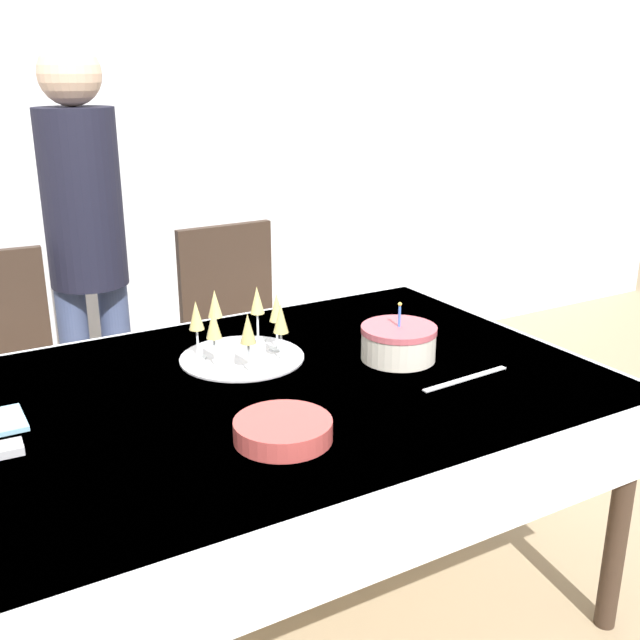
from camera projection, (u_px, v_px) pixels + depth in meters
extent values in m
plane|color=tan|center=(235.00, 629.00, 2.20)|extent=(12.00, 12.00, 0.00)
cube|color=silver|center=(55.00, 120.00, 3.21)|extent=(8.00, 0.05, 2.70)
cube|color=white|center=(224.00, 400.00, 1.96)|extent=(2.03, 1.18, 0.03)
cube|color=white|center=(226.00, 431.00, 1.99)|extent=(2.06, 1.21, 0.21)
cylinder|color=#38281E|center=(619.00, 519.00, 2.10)|extent=(0.06, 0.06, 0.72)
cylinder|color=#38281E|center=(398.00, 387.00, 2.97)|extent=(0.06, 0.06, 0.72)
cube|color=#38281E|center=(4.00, 414.00, 2.52)|extent=(0.45, 0.45, 0.04)
cylinder|color=#38281E|center=(75.00, 489.00, 2.52)|extent=(0.04, 0.04, 0.43)
cylinder|color=#38281E|center=(59.00, 443.00, 2.83)|extent=(0.04, 0.04, 0.43)
cube|color=#38281E|center=(250.00, 363.00, 2.96)|extent=(0.43, 0.43, 0.04)
cube|color=#38281E|center=(226.00, 286.00, 3.02)|extent=(0.40, 0.05, 0.50)
cylinder|color=#38281E|center=(313.00, 424.00, 2.98)|extent=(0.04, 0.04, 0.43)
cylinder|color=#38281E|center=(231.00, 447.00, 2.80)|extent=(0.04, 0.04, 0.43)
cylinder|color=#38281E|center=(270.00, 392.00, 3.27)|extent=(0.04, 0.04, 0.43)
cylinder|color=#38281E|center=(193.00, 411.00, 3.09)|extent=(0.04, 0.04, 0.43)
cylinder|color=silver|center=(398.00, 346.00, 2.18)|extent=(0.22, 0.22, 0.08)
cylinder|color=#D15B66|center=(399.00, 329.00, 2.17)|extent=(0.22, 0.22, 0.02)
cylinder|color=#3F72D8|center=(399.00, 317.00, 2.15)|extent=(0.01, 0.01, 0.06)
sphere|color=#F9CC4C|center=(400.00, 304.00, 2.14)|extent=(0.01, 0.01, 0.01)
cylinder|color=silver|center=(242.00, 357.00, 2.20)|extent=(0.37, 0.37, 0.01)
cylinder|color=silver|center=(277.00, 348.00, 2.26)|extent=(0.05, 0.05, 0.00)
cylinder|color=silver|center=(277.00, 334.00, 2.24)|extent=(0.01, 0.01, 0.08)
cone|color=#E0CC72|center=(277.00, 307.00, 2.22)|extent=(0.04, 0.04, 0.08)
cylinder|color=silver|center=(258.00, 340.00, 2.33)|extent=(0.05, 0.05, 0.00)
cylinder|color=silver|center=(258.00, 326.00, 2.31)|extent=(0.01, 0.01, 0.08)
cone|color=#E0CC72|center=(257.00, 300.00, 2.29)|extent=(0.04, 0.04, 0.08)
cylinder|color=silver|center=(217.00, 344.00, 2.29)|extent=(0.05, 0.05, 0.00)
cylinder|color=silver|center=(216.00, 330.00, 2.28)|extent=(0.01, 0.01, 0.08)
cone|color=#E0CC72|center=(215.00, 303.00, 2.25)|extent=(0.04, 0.04, 0.08)
cylinder|color=silver|center=(198.00, 357.00, 2.19)|extent=(0.05, 0.05, 0.00)
cylinder|color=silver|center=(198.00, 343.00, 2.17)|extent=(0.01, 0.01, 0.08)
cone|color=#E0CC72|center=(196.00, 315.00, 2.15)|extent=(0.04, 0.04, 0.08)
cylinder|color=silver|center=(216.00, 367.00, 2.12)|extent=(0.05, 0.05, 0.00)
cylinder|color=silver|center=(215.00, 352.00, 2.10)|extent=(0.01, 0.01, 0.08)
cone|color=#E0CC72|center=(214.00, 324.00, 2.07)|extent=(0.04, 0.04, 0.08)
cylinder|color=silver|center=(249.00, 372.00, 2.08)|extent=(0.05, 0.05, 0.00)
cylinder|color=silver|center=(249.00, 357.00, 2.06)|extent=(0.01, 0.01, 0.08)
cone|color=#E0CC72|center=(248.00, 328.00, 2.04)|extent=(0.04, 0.04, 0.08)
cylinder|color=silver|center=(282.00, 361.00, 2.16)|extent=(0.05, 0.05, 0.00)
cylinder|color=silver|center=(281.00, 346.00, 2.15)|extent=(0.01, 0.01, 0.08)
cone|color=#E0CC72|center=(281.00, 318.00, 2.12)|extent=(0.04, 0.04, 0.08)
cylinder|color=#CC4C47|center=(283.00, 438.00, 1.72)|extent=(0.23, 0.23, 0.01)
cylinder|color=#CC4C47|center=(283.00, 436.00, 1.72)|extent=(0.23, 0.23, 0.01)
cylinder|color=#CC4C47|center=(283.00, 433.00, 1.71)|extent=(0.23, 0.23, 0.01)
cylinder|color=#CC4C47|center=(283.00, 430.00, 1.71)|extent=(0.23, 0.23, 0.01)
cylinder|color=#CC4C47|center=(283.00, 427.00, 1.71)|extent=(0.23, 0.23, 0.01)
cylinder|color=#CC4C47|center=(283.00, 425.00, 1.71)|extent=(0.23, 0.23, 0.01)
cylinder|color=#CC4C47|center=(283.00, 422.00, 1.70)|extent=(0.23, 0.23, 0.01)
cube|color=silver|center=(466.00, 379.00, 2.05)|extent=(0.30, 0.04, 0.00)
cylinder|color=#3F4C72|center=(80.00, 387.00, 2.87)|extent=(0.11, 0.11, 0.80)
cylinder|color=#3F4C72|center=(121.00, 379.00, 2.94)|extent=(0.11, 0.11, 0.80)
cylinder|color=black|center=(82.00, 199.00, 2.68)|extent=(0.28, 0.28, 0.63)
sphere|color=#D8B293|center=(69.00, 74.00, 2.54)|extent=(0.22, 0.22, 0.22)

